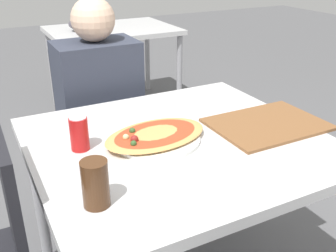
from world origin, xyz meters
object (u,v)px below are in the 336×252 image
object	(u,v)px
person_seated	(100,95)
soda_can	(79,133)
chair_far_seated	(96,122)
dining_table	(178,157)
drink_glass	(95,184)
pizza_main	(155,136)

from	to	relation	value
person_seated	soda_can	world-z (taller)	person_seated
person_seated	chair_far_seated	bearing A→B (deg)	-90.00
dining_table	drink_glass	size ratio (longest dim) A/B	7.75
drink_glass	pizza_main	bearing A→B (deg)	41.78
chair_far_seated	person_seated	distance (m)	0.23
person_seated	drink_glass	bearing A→B (deg)	71.41
chair_far_seated	person_seated	xyz separation A→B (m)	(-0.00, -0.12, 0.20)
pizza_main	soda_can	bearing A→B (deg)	167.04
chair_far_seated	person_seated	size ratio (longest dim) A/B	0.77
dining_table	chair_far_seated	world-z (taller)	chair_far_seated
person_seated	soda_can	xyz separation A→B (m)	(-0.27, -0.62, 0.10)
person_seated	pizza_main	bearing A→B (deg)	89.69
person_seated	soda_can	bearing A→B (deg)	66.19
drink_glass	dining_table	bearing A→B (deg)	32.35
chair_far_seated	dining_table	bearing A→B (deg)	95.38
chair_far_seated	pizza_main	world-z (taller)	chair_far_seated
soda_can	drink_glass	xyz separation A→B (m)	(-0.05, -0.35, 0.01)
chair_far_seated	drink_glass	size ratio (longest dim) A/B	6.68
pizza_main	chair_far_seated	bearing A→B (deg)	89.74
chair_far_seated	soda_can	distance (m)	0.84
pizza_main	dining_table	bearing A→B (deg)	-21.28
dining_table	soda_can	distance (m)	0.39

